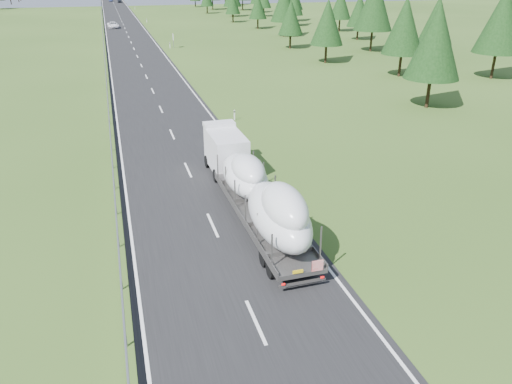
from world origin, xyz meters
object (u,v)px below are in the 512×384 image
object	(u,v)px
highway_sign	(173,38)
distant_van	(113,25)
distant_car_blue	(111,0)
boat_truck	(254,186)
distant_car_dark	(120,1)

from	to	relation	value
highway_sign	distant_van	xyz separation A→B (m)	(-9.87, 38.21, -1.07)
highway_sign	distant_car_blue	xyz separation A→B (m)	(-7.96, 150.89, -1.13)
highway_sign	boat_truck	world-z (taller)	boat_truck
distant_van	distant_car_blue	world-z (taller)	distant_van
distant_van	distant_car_blue	xyz separation A→B (m)	(1.91, 112.68, -0.06)
highway_sign	distant_car_blue	distance (m)	151.10
highway_sign	distant_van	size ratio (longest dim) A/B	0.49
distant_car_dark	distant_car_blue	bearing A→B (deg)	108.74
boat_truck	distant_car_blue	world-z (taller)	boat_truck
distant_van	distant_car_blue	bearing A→B (deg)	84.93
distant_van	boat_truck	bearing A→B (deg)	-91.33
highway_sign	boat_truck	bearing A→B (deg)	-93.72
distant_van	distant_car_dark	bearing A→B (deg)	82.94
highway_sign	distant_car_dark	size ratio (longest dim) A/B	0.62
distant_car_dark	distant_car_blue	xyz separation A→B (m)	(-3.41, 9.72, -0.04)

